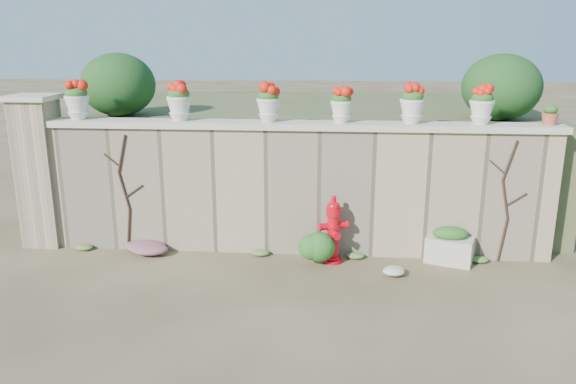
# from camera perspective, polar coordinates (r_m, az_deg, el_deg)

# --- Properties ---
(ground) EXTENTS (80.00, 80.00, 0.00)m
(ground) POSITION_cam_1_polar(r_m,az_deg,el_deg) (7.58, -0.49, -10.81)
(ground) COLOR #483924
(ground) RESTS_ON ground
(stone_wall) EXTENTS (8.00, 0.40, 2.00)m
(stone_wall) POSITION_cam_1_polar(r_m,az_deg,el_deg) (8.91, 0.55, 0.11)
(stone_wall) COLOR #9A8766
(stone_wall) RESTS_ON ground
(wall_cap) EXTENTS (8.10, 0.52, 0.10)m
(wall_cap) POSITION_cam_1_polar(r_m,az_deg,el_deg) (8.69, 0.57, 6.81)
(wall_cap) COLOR beige
(wall_cap) RESTS_ON stone_wall
(gate_pillar) EXTENTS (0.72, 0.72, 2.48)m
(gate_pillar) POSITION_cam_1_polar(r_m,az_deg,el_deg) (10.03, -23.83, 2.04)
(gate_pillar) COLOR #9A8766
(gate_pillar) RESTS_ON ground
(raised_fill) EXTENTS (9.00, 6.00, 2.00)m
(raised_fill) POSITION_cam_1_polar(r_m,az_deg,el_deg) (12.02, 1.68, 4.11)
(raised_fill) COLOR #384C23
(raised_fill) RESTS_ON ground
(back_shrub_left) EXTENTS (1.30, 1.30, 1.10)m
(back_shrub_left) POSITION_cam_1_polar(r_m,az_deg,el_deg) (10.52, -16.87, 10.40)
(back_shrub_left) COLOR #143814
(back_shrub_left) RESTS_ON raised_fill
(back_shrub_right) EXTENTS (1.30, 1.30, 1.10)m
(back_shrub_right) POSITION_cam_1_polar(r_m,az_deg,el_deg) (10.19, 20.87, 9.92)
(back_shrub_right) COLOR #143814
(back_shrub_right) RESTS_ON raised_fill
(vine_left) EXTENTS (0.60, 0.04, 1.91)m
(vine_left) POSITION_cam_1_polar(r_m,az_deg,el_deg) (9.28, -16.24, 0.06)
(vine_left) COLOR black
(vine_left) RESTS_ON ground
(vine_right) EXTENTS (0.60, 0.04, 1.91)m
(vine_right) POSITION_cam_1_polar(r_m,az_deg,el_deg) (9.06, 21.26, -0.76)
(vine_right) COLOR black
(vine_right) RESTS_ON ground
(fire_hydrant) EXTENTS (0.46, 0.33, 1.06)m
(fire_hydrant) POSITION_cam_1_polar(r_m,az_deg,el_deg) (8.58, 4.61, -3.80)
(fire_hydrant) COLOR red
(fire_hydrant) RESTS_ON ground
(planter_box) EXTENTS (0.78, 0.61, 0.57)m
(planter_box) POSITION_cam_1_polar(r_m,az_deg,el_deg) (8.99, 16.09, -5.29)
(planter_box) COLOR beige
(planter_box) RESTS_ON ground
(green_shrub) EXTENTS (0.69, 0.62, 0.65)m
(green_shrub) POSITION_cam_1_polar(r_m,az_deg,el_deg) (8.53, 3.08, -5.37)
(green_shrub) COLOR #1E5119
(green_shrub) RESTS_ON ground
(magenta_clump) EXTENTS (0.89, 0.59, 0.24)m
(magenta_clump) POSITION_cam_1_polar(r_m,az_deg,el_deg) (9.30, -14.02, -5.40)
(magenta_clump) COLOR #AC2271
(magenta_clump) RESTS_ON ground
(white_flowers) EXTENTS (0.51, 0.41, 0.18)m
(white_flowers) POSITION_cam_1_polar(r_m,az_deg,el_deg) (8.35, 11.31, -7.87)
(white_flowers) COLOR white
(white_flowers) RESTS_ON ground
(urn_pot_0) EXTENTS (0.38, 0.38, 0.60)m
(urn_pot_0) POSITION_cam_1_polar(r_m,az_deg,el_deg) (9.52, -20.64, 8.70)
(urn_pot_0) COLOR beige
(urn_pot_0) RESTS_ON wall_cap
(urn_pot_1) EXTENTS (0.38, 0.38, 0.60)m
(urn_pot_1) POSITION_cam_1_polar(r_m,az_deg,el_deg) (8.95, -11.00, 9.02)
(urn_pot_1) COLOR beige
(urn_pot_1) RESTS_ON wall_cap
(urn_pot_2) EXTENTS (0.37, 0.37, 0.57)m
(urn_pot_2) POSITION_cam_1_polar(r_m,az_deg,el_deg) (8.68, -2.00, 9.01)
(urn_pot_2) COLOR beige
(urn_pot_2) RESTS_ON wall_cap
(urn_pot_3) EXTENTS (0.34, 0.34, 0.53)m
(urn_pot_3) POSITION_cam_1_polar(r_m,az_deg,el_deg) (8.63, 5.46, 8.77)
(urn_pot_3) COLOR beige
(urn_pot_3) RESTS_ON wall_cap
(urn_pot_4) EXTENTS (0.37, 0.37, 0.58)m
(urn_pot_4) POSITION_cam_1_polar(r_m,az_deg,el_deg) (8.70, 12.51, 8.71)
(urn_pot_4) COLOR beige
(urn_pot_4) RESTS_ON wall_cap
(urn_pot_5) EXTENTS (0.36, 0.36, 0.57)m
(urn_pot_5) POSITION_cam_1_polar(r_m,az_deg,el_deg) (8.89, 19.09, 8.33)
(urn_pot_5) COLOR beige
(urn_pot_5) RESTS_ON wall_cap
(terracotta_pot) EXTENTS (0.24, 0.24, 0.29)m
(terracotta_pot) POSITION_cam_1_polar(r_m,az_deg,el_deg) (9.21, 25.08, 7.01)
(terracotta_pot) COLOR #A84B33
(terracotta_pot) RESTS_ON wall_cap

